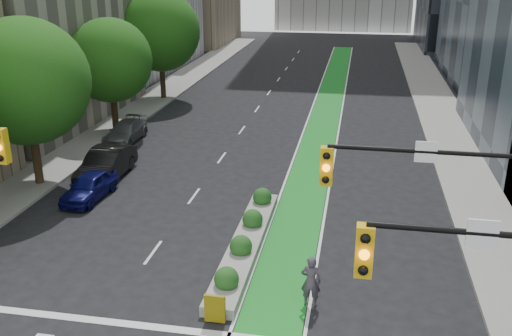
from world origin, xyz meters
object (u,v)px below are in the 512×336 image
at_px(parked_car_left_mid, 106,164).
at_px(cyclist, 311,281).
at_px(median_planter, 246,240).
at_px(parked_car_left_near, 89,186).
at_px(parked_car_left_far, 125,132).

bearing_deg(parked_car_left_mid, cyclist, -41.26).
relative_size(median_planter, parked_car_left_near, 2.63).
relative_size(parked_car_left_near, parked_car_left_far, 0.88).
distance_m(parked_car_left_near, parked_car_left_mid, 2.78).
relative_size(cyclist, parked_car_left_mid, 0.38).
xyz_separation_m(parked_car_left_near, parked_car_left_far, (-1.97, 9.35, -0.02)).
bearing_deg(cyclist, parked_car_left_far, -47.70).
distance_m(median_planter, parked_car_left_far, 16.90).
relative_size(cyclist, parked_car_left_near, 0.49).
xyz_separation_m(cyclist, parked_car_left_mid, (-12.07, 10.12, -0.12)).
distance_m(parked_car_left_near, parked_car_left_far, 9.56).
bearing_deg(parked_car_left_far, median_planter, -49.74).
relative_size(parked_car_left_mid, parked_car_left_far, 1.13).
bearing_deg(parked_car_left_near, cyclist, -28.87).
relative_size(median_planter, parked_car_left_far, 2.30).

